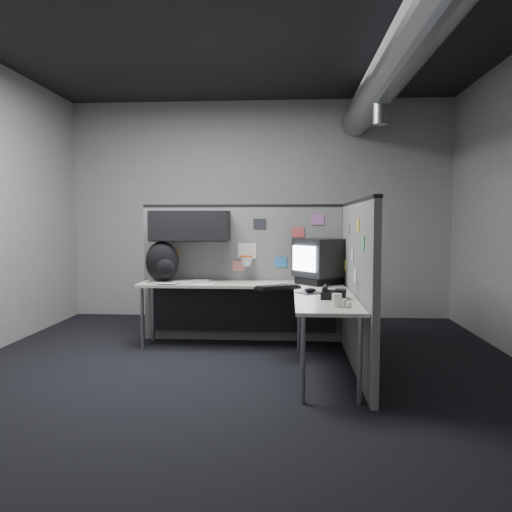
# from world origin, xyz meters

# --- Properties ---
(room) EXTENTS (5.62, 5.62, 3.22)m
(room) POSITION_xyz_m (0.56, 0.00, 2.10)
(room) COLOR black
(room) RESTS_ON ground
(partition_back) EXTENTS (2.44, 0.42, 1.63)m
(partition_back) POSITION_xyz_m (-0.25, 1.23, 1.00)
(partition_back) COLOR slate
(partition_back) RESTS_ON ground
(partition_right) EXTENTS (0.07, 2.23, 1.63)m
(partition_right) POSITION_xyz_m (1.10, 0.22, 0.82)
(partition_right) COLOR slate
(partition_right) RESTS_ON ground
(desk) EXTENTS (2.31, 2.11, 0.73)m
(desk) POSITION_xyz_m (0.15, 0.70, 0.61)
(desk) COLOR beige
(desk) RESTS_ON ground
(monitor) EXTENTS (0.63, 0.63, 0.51)m
(monitor) POSITION_xyz_m (0.79, 0.96, 0.99)
(monitor) COLOR black
(monitor) RESTS_ON desk
(keyboard) EXTENTS (0.48, 0.39, 0.04)m
(keyboard) POSITION_xyz_m (0.33, 0.49, 0.75)
(keyboard) COLOR black
(keyboard) RESTS_ON desk
(mouse) EXTENTS (0.31, 0.30, 0.05)m
(mouse) POSITION_xyz_m (0.66, 0.23, 0.75)
(mouse) COLOR black
(mouse) RESTS_ON desk
(phone) EXTENTS (0.25, 0.27, 0.11)m
(phone) POSITION_xyz_m (0.85, -0.10, 0.77)
(phone) COLOR black
(phone) RESTS_ON desk
(bottles) EXTENTS (0.12, 0.13, 0.07)m
(bottles) POSITION_xyz_m (0.89, -0.52, 0.76)
(bottles) COLOR silver
(bottles) RESTS_ON desk
(cup) EXTENTS (0.09, 0.09, 0.11)m
(cup) POSITION_xyz_m (0.84, -0.56, 0.79)
(cup) COLOR white
(cup) RESTS_ON desk
(papers) EXTENTS (0.82, 0.52, 0.02)m
(papers) POSITION_xyz_m (-0.80, 0.99, 0.74)
(papers) COLOR white
(papers) RESTS_ON desk
(backpack) EXTENTS (0.42, 0.38, 0.47)m
(backpack) POSITION_xyz_m (-1.00, 0.99, 0.96)
(backpack) COLOR black
(backpack) RESTS_ON desk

